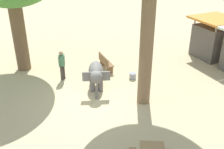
% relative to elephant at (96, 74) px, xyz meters
% --- Properties ---
extents(ground_plane, '(60.00, 60.00, 0.00)m').
position_rel_elephant_xyz_m(ground_plane, '(0.80, -0.62, -0.86)').
color(ground_plane, tan).
extents(elephant, '(1.93, 1.50, 1.35)m').
position_rel_elephant_xyz_m(elephant, '(0.00, 0.00, 0.00)').
color(elephant, slate).
rests_on(elephant, ground_plane).
extents(person_handler, '(0.36, 0.41, 1.62)m').
position_rel_elephant_xyz_m(person_handler, '(-1.75, -1.22, 0.09)').
color(person_handler, '#3F3833').
rests_on(person_handler, ground_plane).
extents(wooden_bench, '(1.42, 0.46, 0.88)m').
position_rel_elephant_xyz_m(wooden_bench, '(-1.85, 1.32, -0.39)').
color(wooden_bench, brown).
rests_on(wooden_bench, ground_plane).
extents(market_stall_orange, '(2.50, 2.50, 2.52)m').
position_rel_elephant_xyz_m(market_stall_orange, '(-0.76, 8.17, 0.28)').
color(market_stall_orange, '#59514C').
rests_on(market_stall_orange, ground_plane).
extents(feed_bucket, '(0.36, 0.36, 0.32)m').
position_rel_elephant_xyz_m(feed_bucket, '(-0.22, 2.21, -0.70)').
color(feed_bucket, gray).
rests_on(feed_bucket, ground_plane).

